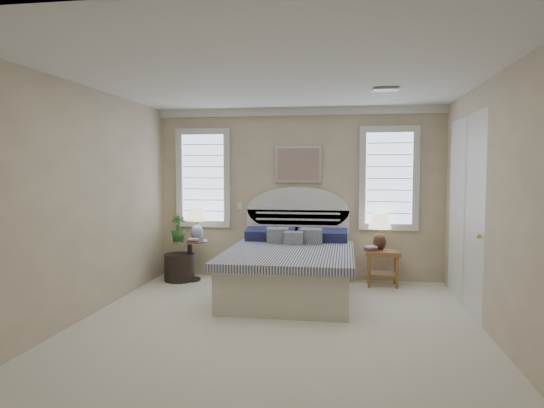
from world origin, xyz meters
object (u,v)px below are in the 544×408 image
(nightstand_right, at_px, (383,260))
(floor_pot, at_px, (179,267))
(lamp_right, at_px, (380,227))
(side_table_left, at_px, (190,256))
(lamp_left, at_px, (197,220))
(bed, at_px, (291,267))

(nightstand_right, bearing_deg, floor_pot, -177.31)
(lamp_right, bearing_deg, side_table_left, -176.51)
(lamp_left, bearing_deg, lamp_right, 1.90)
(lamp_right, bearing_deg, nightstand_right, -61.32)
(side_table_left, bearing_deg, nightstand_right, 1.94)
(floor_pot, relative_size, lamp_left, 0.88)
(lamp_right, bearing_deg, floor_pot, -175.84)
(floor_pot, distance_m, lamp_right, 3.15)
(nightstand_right, xyz_separation_m, lamp_right, (-0.04, 0.08, 0.48))
(nightstand_right, distance_m, floor_pot, 3.12)
(lamp_right, bearing_deg, bed, -148.54)
(floor_pot, distance_m, lamp_left, 0.79)
(bed, distance_m, lamp_right, 1.55)
(bed, relative_size, floor_pot, 4.88)
(side_table_left, distance_m, nightstand_right, 2.95)
(lamp_left, bearing_deg, nightstand_right, 0.32)
(bed, bearing_deg, nightstand_right, 28.03)
(floor_pot, bearing_deg, nightstand_right, 2.69)
(side_table_left, height_order, nightstand_right, side_table_left)
(bed, height_order, floor_pot, bed)
(lamp_left, xyz_separation_m, lamp_right, (2.82, 0.09, -0.08))
(bed, height_order, lamp_left, bed)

